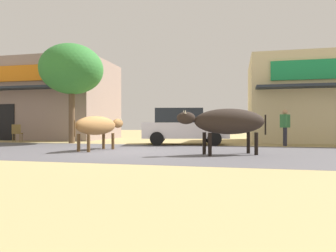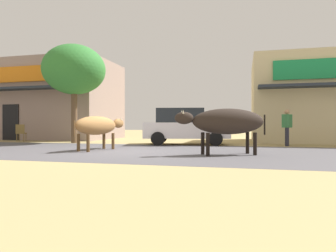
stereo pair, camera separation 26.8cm
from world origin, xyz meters
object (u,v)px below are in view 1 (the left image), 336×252
object	(u,v)px
cow_near_brown	(98,126)
cow_far_dark	(228,122)
parked_hatchback_car	(183,126)
roadside_tree	(72,70)
cafe_chair_by_doorway	(17,132)
pedestrian_by_shop	(285,125)

from	to	relation	value
cow_near_brown	cow_far_dark	distance (m)	4.56
parked_hatchback_car	roadside_tree	bearing A→B (deg)	-177.40
parked_hatchback_car	cow_far_dark	xyz separation A→B (m)	(2.16, -4.42, 0.15)
cow_far_dark	parked_hatchback_car	bearing A→B (deg)	116.01
parked_hatchback_car	cafe_chair_by_doorway	size ratio (longest dim) A/B	4.44
roadside_tree	pedestrian_by_shop	xyz separation A→B (m)	(9.94, 0.21, -2.71)
parked_hatchback_car	cow_near_brown	xyz separation A→B (m)	(-2.37, -3.84, 0.02)
roadside_tree	cow_far_dark	size ratio (longest dim) A/B	1.79
roadside_tree	cow_near_brown	distance (m)	5.52
pedestrian_by_shop	cafe_chair_by_doorway	xyz separation A→B (m)	(-13.31, 0.07, -0.39)
parked_hatchback_car	cafe_chair_by_doorway	bearing A→B (deg)	179.81
cafe_chair_by_doorway	roadside_tree	bearing A→B (deg)	-4.76
cow_near_brown	cow_far_dark	bearing A→B (deg)	-7.31
cafe_chair_by_doorway	cow_near_brown	bearing A→B (deg)	-30.67
roadside_tree	cow_near_brown	world-z (taller)	roadside_tree
cow_far_dark	cafe_chair_by_doorway	world-z (taller)	cow_far_dark
parked_hatchback_car	cow_far_dark	distance (m)	4.92
roadside_tree	cafe_chair_by_doorway	size ratio (longest dim) A/B	5.30
pedestrian_by_shop	cafe_chair_by_doorway	distance (m)	13.32
roadside_tree	pedestrian_by_shop	bearing A→B (deg)	1.19
cow_near_brown	parked_hatchback_car	bearing A→B (deg)	58.35
roadside_tree	cafe_chair_by_doorway	world-z (taller)	roadside_tree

